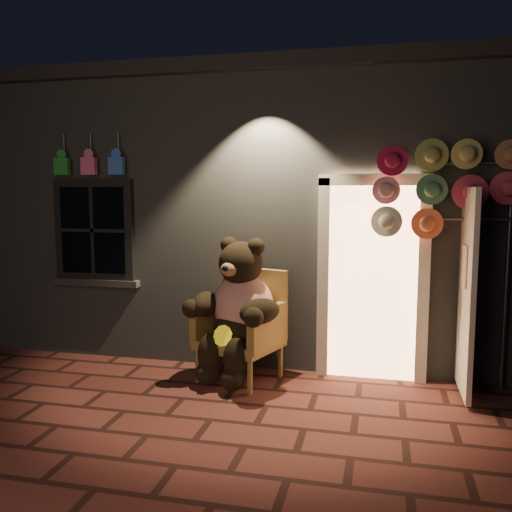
% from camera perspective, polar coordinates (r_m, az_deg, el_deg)
% --- Properties ---
extents(ground, '(60.00, 60.00, 0.00)m').
position_cam_1_polar(ground, '(5.02, -4.84, -16.80)').
color(ground, '#582921').
rests_on(ground, ground).
extents(shop_building, '(7.30, 5.95, 3.51)m').
position_cam_1_polar(shop_building, '(8.48, 3.42, 4.97)').
color(shop_building, slate).
rests_on(shop_building, ground).
extents(wicker_armchair, '(0.98, 0.94, 1.17)m').
position_cam_1_polar(wicker_armchair, '(5.88, -1.22, -7.22)').
color(wicker_armchair, olive).
rests_on(wicker_armchair, ground).
extents(teddy_bear, '(1.03, 0.96, 1.50)m').
position_cam_1_polar(teddy_bear, '(5.71, -1.89, -5.63)').
color(teddy_bear, red).
rests_on(teddy_bear, ground).
extents(hat_rack, '(1.59, 0.22, 2.49)m').
position_cam_1_polar(hat_rack, '(5.68, 19.11, 6.76)').
color(hat_rack, '#59595E').
rests_on(hat_rack, ground).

